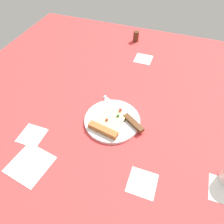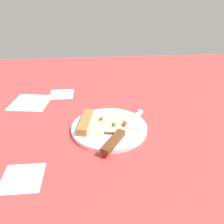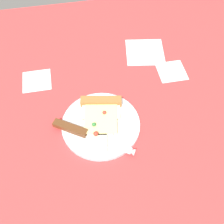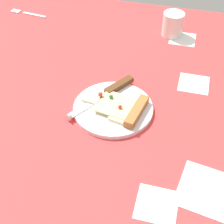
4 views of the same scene
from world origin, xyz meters
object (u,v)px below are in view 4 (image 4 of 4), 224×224
(fork, at_px, (27,13))
(knife, at_px, (108,93))
(drinking_glass, at_px, (173,24))
(pizza_slice, at_px, (122,107))
(plate, at_px, (113,108))
(napkin, at_px, (208,191))

(fork, bearing_deg, knife, -125.59)
(drinking_glass, relative_size, fork, 0.55)
(pizza_slice, relative_size, knife, 0.87)
(drinking_glass, height_order, fork, drinking_glass)
(pizza_slice, distance_m, knife, 0.08)
(pizza_slice, relative_size, fork, 1.20)
(plate, height_order, napkin, plate)
(knife, relative_size, napkin, 1.64)
(pizza_slice, height_order, knife, pizza_slice)
(pizza_slice, xyz_separation_m, knife, (-0.05, 0.05, -0.00))
(pizza_slice, height_order, drinking_glass, drinking_glass)
(knife, distance_m, drinking_glass, 0.42)
(drinking_glass, bearing_deg, knife, -108.66)
(drinking_glass, distance_m, napkin, 0.67)
(plate, xyz_separation_m, drinking_glass, (0.10, 0.44, 0.04))
(drinking_glass, height_order, napkin, drinking_glass)
(plate, bearing_deg, fork, 136.41)
(fork, distance_m, napkin, 0.99)
(plate, distance_m, napkin, 0.34)
(fork, bearing_deg, napkin, -124.50)
(napkin, bearing_deg, drinking_glass, 104.73)
(pizza_slice, distance_m, drinking_glass, 0.45)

